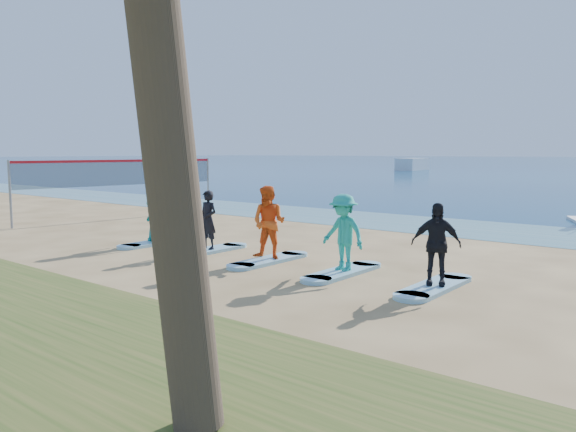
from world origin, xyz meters
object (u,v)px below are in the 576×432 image
Objects in this scene: surfboard_1 at (209,250)px; volleyball_net at (122,173)px; student_1 at (208,220)px; student_2 at (269,222)px; surfboard_4 at (435,287)px; boat_offshore_a at (412,170)px; student_3 at (343,232)px; surfboard_3 at (343,272)px; student_4 at (436,244)px; surfboard_2 at (269,260)px; student_0 at (157,211)px; surfboard_0 at (158,242)px.

volleyball_net is at bearing 159.46° from surfboard_1.
student_1 is (0.00, 0.00, 0.87)m from surfboard_1.
student_2 is 4.61m from surfboard_4.
boat_offshore_a is 4.04× the size of student_3.
student_2 is (2.25, 0.00, 0.11)m from student_1.
student_2 reaches higher than surfboard_4.
surfboard_3 is 0.92m from student_3.
student_3 reaches higher than student_4.
surfboard_2 is 4.59m from student_4.
student_0 reaches higher than surfboard_3.
boat_offshore_a is 3.23× the size of surfboard_3.
student_1 reaches higher than surfboard_1.
surfboard_2 is at bearing 180.00° from surfboard_4.
surfboard_1 is at bearing 156.01° from student_4.
surfboard_4 is at bearing -68.19° from boat_offshore_a.
student_4 is (9.01, 0.00, 0.89)m from surfboard_0.
boat_offshore_a is at bearing 112.21° from surfboard_1.
student_3 is at bearing 180.00° from surfboard_4.
student_0 is 1.05× the size of student_3.
student_0 is (6.54, -3.29, -0.89)m from volleyball_net.
surfboard_1 is 0.87m from student_1.
boat_offshore_a is at bearing 110.55° from surfboard_0.
boat_offshore_a is at bearing 106.30° from volleyball_net.
surfboard_0 is 4.61m from student_2.
volleyball_net is 5.35× the size of student_4.
surfboard_2 and surfboard_3 have the same top height.
surfboard_2 is at bearing -105.12° from student_2.
student_1 is 6.81m from surfboard_4.
surfboard_3 is 2.42m from student_4.
volleyball_net is 4.87× the size of student_2.
surfboard_0 is at bearing 180.00° from surfboard_2.
boat_offshore_a is at bearing 98.71° from student_2.
student_0 reaches higher than surfboard_2.
student_3 reaches higher than surfboard_2.
boat_offshore_a is 72.18m from surfboard_0.
volleyball_net is 4.11× the size of surfboard_0.
surfboard_4 is (4.50, -0.00, -0.97)m from student_2.
student_4 is (6.76, 0.00, 0.89)m from surfboard_1.
surfboard_4 is at bearing -11.96° from volleyball_net.
volleyball_net is at bearing -78.83° from boat_offshore_a.
surfboard_1 is at bearing -72.92° from boat_offshore_a.
boat_offshore_a reaches higher than surfboard_4.
surfboard_1 is at bearing -173.07° from student_3.
boat_offshore_a is 74.83m from student_3.
student_2 is at bearing 0.00° from surfboard_0.
volleyball_net is 4.90× the size of student_0.
surfboard_1 is 6.81m from student_4.
volleyball_net is at bearing 159.37° from student_1.
volleyball_net reaches higher than boat_offshore_a.
student_4 is at bearing 90.00° from surfboard_4.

